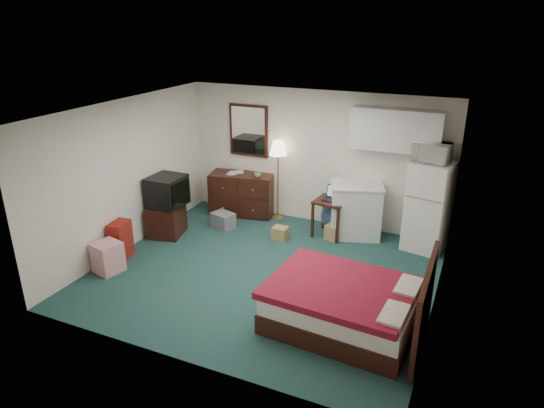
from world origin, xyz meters
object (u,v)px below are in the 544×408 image
at_px(dresser, 242,194).
at_px(desk, 330,218).
at_px(tv_stand, 166,220).
at_px(fridge, 428,206).
at_px(kitchen_counter, 355,211).
at_px(bed, 343,306).
at_px(suitcase, 121,240).
at_px(floor_lamp, 278,181).

relative_size(dresser, desk, 1.79).
xyz_separation_m(dresser, tv_stand, (-0.80, -1.43, -0.14)).
height_order(fridge, tv_stand, fridge).
distance_m(kitchen_counter, bed, 2.80).
distance_m(desk, kitchen_counter, 0.46).
bearing_deg(kitchen_counter, suitcase, -161.85).
relative_size(desk, bed, 0.38).
bearing_deg(dresser, suitcase, -122.55).
distance_m(kitchen_counter, fridge, 1.26).
bearing_deg(tv_stand, floor_lamp, 30.87).
distance_m(floor_lamp, tv_stand, 2.21).
distance_m(bed, tv_stand, 3.93).
distance_m(desk, suitcase, 3.61).
distance_m(desk, fridge, 1.68).
distance_m(fridge, tv_stand, 4.56).
xyz_separation_m(fridge, bed, (-0.65, -2.71, -0.48)).
bearing_deg(suitcase, bed, -13.10).
height_order(desk, bed, desk).
relative_size(kitchen_counter, suitcase, 1.52).
height_order(desk, kitchen_counter, kitchen_counter).
distance_m(dresser, desk, 1.93).
height_order(floor_lamp, suitcase, floor_lamp).
height_order(floor_lamp, fridge, floor_lamp).
bearing_deg(bed, floor_lamp, 130.84).
relative_size(floor_lamp, fridge, 1.02).
bearing_deg(tv_stand, dresser, 47.51).
bearing_deg(fridge, bed, -91.93).
height_order(floor_lamp, tv_stand, floor_lamp).
bearing_deg(kitchen_counter, floor_lamp, 156.69).
height_order(dresser, desk, dresser).
relative_size(kitchen_counter, tv_stand, 1.54).
bearing_deg(tv_stand, suitcase, -111.48).
bearing_deg(suitcase, kitchen_counter, 28.31).
distance_m(bed, suitcase, 3.85).
bearing_deg(fridge, desk, -162.66).
height_order(desk, fridge, fridge).
xyz_separation_m(dresser, desk, (1.91, -0.26, -0.08)).
distance_m(floor_lamp, bed, 3.62).
bearing_deg(suitcase, tv_stand, 73.75).
height_order(fridge, bed, fridge).
xyz_separation_m(desk, suitcase, (-2.86, -2.21, -0.03)).
bearing_deg(floor_lamp, bed, -53.36).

